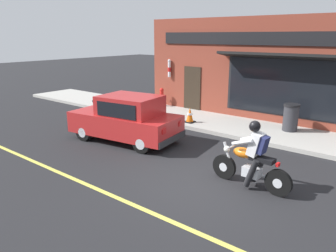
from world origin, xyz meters
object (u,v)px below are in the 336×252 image
at_px(car_hatchback, 126,119).
at_px(traffic_cone, 190,115).
at_px(trash_bin, 291,117).
at_px(motorcycle_with_rider, 252,160).
at_px(fire_hydrant, 162,97).

bearing_deg(car_hatchback, traffic_cone, -10.60).
bearing_deg(car_hatchback, trash_bin, -43.80).
distance_m(motorcycle_with_rider, traffic_cone, 5.56).
xyz_separation_m(motorcycle_with_rider, fire_hydrant, (5.28, 7.12, -0.11)).
relative_size(car_hatchback, traffic_cone, 6.61).
distance_m(motorcycle_with_rider, trash_bin, 4.92).
bearing_deg(motorcycle_with_rider, car_hatchback, 82.42).
height_order(car_hatchback, trash_bin, car_hatchback).
distance_m(car_hatchback, traffic_cone, 3.00).
height_order(motorcycle_with_rider, fire_hydrant, motorcycle_with_rider).
xyz_separation_m(car_hatchback, traffic_cone, (2.93, -0.55, -0.33)).
height_order(car_hatchback, fire_hydrant, car_hatchback).
height_order(traffic_cone, fire_hydrant, fire_hydrant).
xyz_separation_m(car_hatchback, trash_bin, (4.22, -4.05, -0.13)).
xyz_separation_m(traffic_cone, fire_hydrant, (1.71, 2.87, 0.14)).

